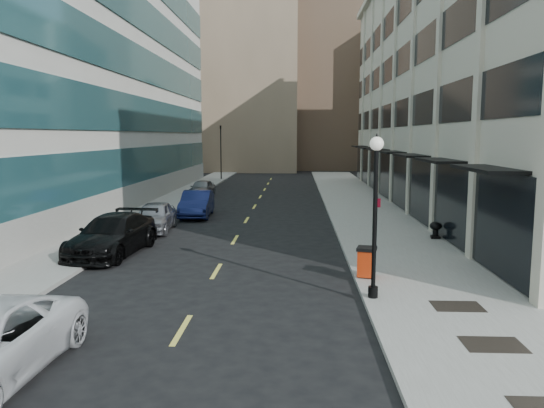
# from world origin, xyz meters

# --- Properties ---
(ground) EXTENTS (160.00, 160.00, 0.00)m
(ground) POSITION_xyz_m (0.00, 0.00, 0.00)
(ground) COLOR black
(ground) RESTS_ON ground
(sidewalk_right) EXTENTS (5.00, 80.00, 0.15)m
(sidewalk_right) POSITION_xyz_m (7.50, 20.00, 0.07)
(sidewalk_right) COLOR gray
(sidewalk_right) RESTS_ON ground
(sidewalk_left) EXTENTS (3.00, 80.00, 0.15)m
(sidewalk_left) POSITION_xyz_m (-6.50, 20.00, 0.07)
(sidewalk_left) COLOR gray
(sidewalk_left) RESTS_ON ground
(building_right) EXTENTS (15.30, 46.50, 18.25)m
(building_right) POSITION_xyz_m (16.94, 26.99, 8.99)
(building_right) COLOR #B9B09C
(building_right) RESTS_ON ground
(building_left) EXTENTS (16.14, 46.00, 20.00)m
(building_left) POSITION_xyz_m (-15.95, 27.00, 9.99)
(building_left) COLOR beige
(building_left) RESTS_ON ground
(skyline_tan_near) EXTENTS (14.00, 18.00, 28.00)m
(skyline_tan_near) POSITION_xyz_m (-4.00, 68.00, 14.00)
(skyline_tan_near) COLOR #846E56
(skyline_tan_near) RESTS_ON ground
(skyline_brown) EXTENTS (12.00, 16.00, 34.00)m
(skyline_brown) POSITION_xyz_m (8.00, 72.00, 17.00)
(skyline_brown) COLOR #4F3D2F
(skyline_brown) RESTS_ON ground
(skyline_tan_far) EXTENTS (12.00, 14.00, 22.00)m
(skyline_tan_far) POSITION_xyz_m (-14.00, 78.00, 11.00)
(skyline_tan_far) COLOR #846E56
(skyline_tan_far) RESTS_ON ground
(skyline_stone) EXTENTS (10.00, 14.00, 20.00)m
(skyline_stone) POSITION_xyz_m (18.00, 66.00, 10.00)
(skyline_stone) COLOR #B9B09C
(skyline_stone) RESTS_ON ground
(grate_mid) EXTENTS (1.40, 1.00, 0.01)m
(grate_mid) POSITION_xyz_m (7.60, 1.00, 0.15)
(grate_mid) COLOR black
(grate_mid) RESTS_ON sidewalk_right
(grate_far) EXTENTS (1.40, 1.00, 0.01)m
(grate_far) POSITION_xyz_m (7.60, 3.80, 0.15)
(grate_far) COLOR black
(grate_far) RESTS_ON sidewalk_right
(road_centerline) EXTENTS (0.15, 68.20, 0.01)m
(road_centerline) POSITION_xyz_m (0.00, 17.00, 0.01)
(road_centerline) COLOR #D8CC4C
(road_centerline) RESTS_ON ground
(traffic_signal) EXTENTS (0.66, 0.66, 6.98)m
(traffic_signal) POSITION_xyz_m (-5.50, 48.00, 5.72)
(traffic_signal) COLOR black
(traffic_signal) RESTS_ON ground
(car_black_pickup) EXTENTS (2.90, 5.99, 1.68)m
(car_black_pickup) POSITION_xyz_m (-4.80, 10.58, 0.84)
(car_black_pickup) COLOR black
(car_black_pickup) RESTS_ON ground
(car_silver_sedan) EXTENTS (2.11, 4.66, 1.55)m
(car_silver_sedan) POSITION_xyz_m (-4.49, 16.10, 0.78)
(car_silver_sedan) COLOR gray
(car_silver_sedan) RESTS_ON ground
(car_blue_sedan) EXTENTS (1.97, 4.97, 1.61)m
(car_blue_sedan) POSITION_xyz_m (-3.20, 21.17, 0.80)
(car_blue_sedan) COLOR #151D4F
(car_blue_sedan) RESTS_ON ground
(car_grey_sedan) EXTENTS (1.92, 4.20, 1.40)m
(car_grey_sedan) POSITION_xyz_m (-4.80, 31.88, 0.70)
(car_grey_sedan) COLOR gray
(car_grey_sedan) RESTS_ON ground
(trash_bin) EXTENTS (0.79, 0.80, 1.06)m
(trash_bin) POSITION_xyz_m (5.40, 6.88, 0.72)
(trash_bin) COLOR #A6280B
(trash_bin) RESTS_ON sidewalk_right
(lamppost) EXTENTS (0.41, 0.41, 4.95)m
(lamppost) POSITION_xyz_m (5.30, 4.56, 3.06)
(lamppost) COLOR black
(lamppost) RESTS_ON sidewalk_right
(sign_post) EXTENTS (0.27, 0.11, 2.38)m
(sign_post) POSITION_xyz_m (6.40, 11.34, 1.68)
(sign_post) COLOR slate
(sign_post) RESTS_ON sidewalk_right
(urn_planter) EXTENTS (0.58, 0.58, 0.80)m
(urn_planter) POSITION_xyz_m (9.60, 14.04, 0.64)
(urn_planter) COLOR black
(urn_planter) RESTS_ON sidewalk_right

